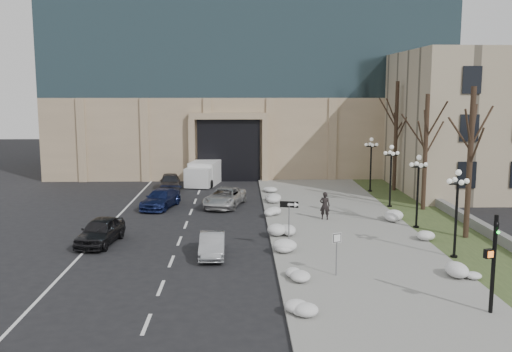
# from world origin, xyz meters

# --- Properties ---
(ground) EXTENTS (160.00, 160.00, 0.00)m
(ground) POSITION_xyz_m (0.00, 0.00, 0.00)
(ground) COLOR black
(ground) RESTS_ON ground
(sidewalk) EXTENTS (9.00, 40.00, 0.12)m
(sidewalk) POSITION_xyz_m (3.50, 14.00, 0.06)
(sidewalk) COLOR gray
(sidewalk) RESTS_ON ground
(curb) EXTENTS (0.30, 40.00, 0.14)m
(curb) POSITION_xyz_m (-1.00, 14.00, 0.07)
(curb) COLOR gray
(curb) RESTS_ON ground
(grass_strip) EXTENTS (4.00, 40.00, 0.10)m
(grass_strip) POSITION_xyz_m (10.00, 14.00, 0.05)
(grass_strip) COLOR #354723
(grass_strip) RESTS_ON ground
(stone_wall) EXTENTS (0.50, 30.00, 0.70)m
(stone_wall) POSITION_xyz_m (12.00, 16.00, 0.35)
(stone_wall) COLOR gray
(stone_wall) RESTS_ON ground
(office_tower) EXTENTS (40.00, 24.70, 36.00)m
(office_tower) POSITION_xyz_m (-2.01, 43.58, 18.49)
(office_tower) COLOR tan
(office_tower) RESTS_ON ground
(car_a) EXTENTS (2.37, 4.68, 1.53)m
(car_a) POSITION_xyz_m (-10.96, 9.49, 0.76)
(car_a) COLOR black
(car_a) RESTS_ON ground
(car_b) EXTENTS (1.37, 3.79, 1.24)m
(car_b) POSITION_xyz_m (-4.42, 6.87, 0.62)
(car_b) COLOR #A0A3A8
(car_b) RESTS_ON ground
(car_c) EXTENTS (2.99, 5.09, 1.38)m
(car_c) POSITION_xyz_m (-8.87, 19.52, 0.69)
(car_c) COLOR navy
(car_c) RESTS_ON ground
(car_d) EXTENTS (3.59, 5.57, 1.43)m
(car_d) POSITION_xyz_m (-4.10, 19.84, 0.71)
(car_d) COLOR beige
(car_d) RESTS_ON ground
(car_e) EXTENTS (2.20, 4.55, 1.50)m
(car_e) POSITION_xyz_m (-9.10, 27.10, 0.75)
(car_e) COLOR #303036
(car_e) RESTS_ON ground
(pedestrian) EXTENTS (0.77, 0.59, 1.89)m
(pedestrian) POSITION_xyz_m (2.78, 14.86, 1.06)
(pedestrian) COLOR black
(pedestrian) RESTS_ON sidewalk
(box_truck) EXTENTS (3.57, 7.07, 2.14)m
(box_truck) POSITION_xyz_m (-6.16, 30.62, 1.04)
(box_truck) COLOR silver
(box_truck) RESTS_ON ground
(one_way_sign) EXTENTS (1.05, 0.41, 2.82)m
(one_way_sign) POSITION_xyz_m (-0.10, 7.52, 2.33)
(one_way_sign) COLOR slate
(one_way_sign) RESTS_ON ground
(keep_sign) EXTENTS (0.45, 0.19, 2.18)m
(keep_sign) POSITION_xyz_m (1.60, 3.17, 1.60)
(keep_sign) COLOR slate
(keep_sign) RESTS_ON ground
(traffic_signal) EXTENTS (0.70, 0.92, 4.06)m
(traffic_signal) POSITION_xyz_m (6.90, -1.51, 2.02)
(traffic_signal) COLOR black
(traffic_signal) RESTS_ON ground
(snow_clump_a) EXTENTS (1.10, 1.60, 0.36)m
(snow_clump_a) POSITION_xyz_m (-0.47, -1.64, 0.30)
(snow_clump_a) COLOR silver
(snow_clump_a) RESTS_ON sidewalk
(snow_clump_b) EXTENTS (1.10, 1.60, 0.36)m
(snow_clump_b) POSITION_xyz_m (-0.57, 2.90, 0.30)
(snow_clump_b) COLOR silver
(snow_clump_b) RESTS_ON sidewalk
(snow_clump_c) EXTENTS (1.10, 1.60, 0.36)m
(snow_clump_c) POSITION_xyz_m (-0.61, 7.09, 0.30)
(snow_clump_c) COLOR silver
(snow_clump_c) RESTS_ON sidewalk
(snow_clump_d) EXTENTS (1.10, 1.60, 0.36)m
(snow_clump_d) POSITION_xyz_m (-0.36, 10.95, 0.30)
(snow_clump_d) COLOR silver
(snow_clump_d) RESTS_ON sidewalk
(snow_clump_e) EXTENTS (1.10, 1.60, 0.36)m
(snow_clump_e) POSITION_xyz_m (-0.75, 16.17, 0.30)
(snow_clump_e) COLOR silver
(snow_clump_e) RESTS_ON sidewalk
(snow_clump_f) EXTENTS (1.10, 1.60, 0.36)m
(snow_clump_f) POSITION_xyz_m (-0.56, 21.06, 0.30)
(snow_clump_f) COLOR silver
(snow_clump_f) RESTS_ON sidewalk
(snow_clump_g) EXTENTS (1.10, 1.60, 0.36)m
(snow_clump_g) POSITION_xyz_m (-0.46, 25.56, 0.30)
(snow_clump_g) COLOR silver
(snow_clump_g) RESTS_ON sidewalk
(snow_clump_h) EXTENTS (1.10, 1.60, 0.36)m
(snow_clump_h) POSITION_xyz_m (7.50, 2.46, 0.30)
(snow_clump_h) COLOR silver
(snow_clump_h) RESTS_ON sidewalk
(snow_clump_i) EXTENTS (1.10, 1.60, 0.36)m
(snow_clump_i) POSITION_xyz_m (7.79, 9.25, 0.30)
(snow_clump_i) COLOR silver
(snow_clump_i) RESTS_ON sidewalk
(snow_clump_j) EXTENTS (1.10, 1.60, 0.36)m
(snow_clump_j) POSITION_xyz_m (7.59, 14.60, 0.30)
(snow_clump_j) COLOR silver
(snow_clump_j) RESTS_ON sidewalk
(lamppost_a) EXTENTS (1.18, 1.18, 4.76)m
(lamppost_a) POSITION_xyz_m (8.30, 6.00, 3.07)
(lamppost_a) COLOR black
(lamppost_a) RESTS_ON ground
(lamppost_b) EXTENTS (1.18, 1.18, 4.76)m
(lamppost_b) POSITION_xyz_m (8.30, 12.50, 3.07)
(lamppost_b) COLOR black
(lamppost_b) RESTS_ON ground
(lamppost_c) EXTENTS (1.18, 1.18, 4.76)m
(lamppost_c) POSITION_xyz_m (8.30, 19.00, 3.07)
(lamppost_c) COLOR black
(lamppost_c) RESTS_ON ground
(lamppost_d) EXTENTS (1.18, 1.18, 4.76)m
(lamppost_d) POSITION_xyz_m (8.30, 25.50, 3.07)
(lamppost_d) COLOR black
(lamppost_d) RESTS_ON ground
(tree_near) EXTENTS (3.20, 3.20, 9.00)m
(tree_near) POSITION_xyz_m (10.50, 10.00, 5.83)
(tree_near) COLOR black
(tree_near) RESTS_ON ground
(tree_mid) EXTENTS (3.20, 3.20, 8.50)m
(tree_mid) POSITION_xyz_m (10.50, 18.00, 5.50)
(tree_mid) COLOR black
(tree_mid) RESTS_ON ground
(tree_far) EXTENTS (3.20, 3.20, 9.50)m
(tree_far) POSITION_xyz_m (10.50, 26.00, 6.15)
(tree_far) COLOR black
(tree_far) RESTS_ON ground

